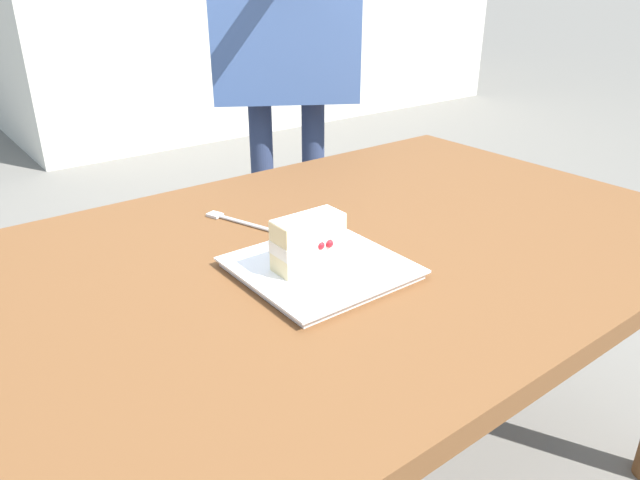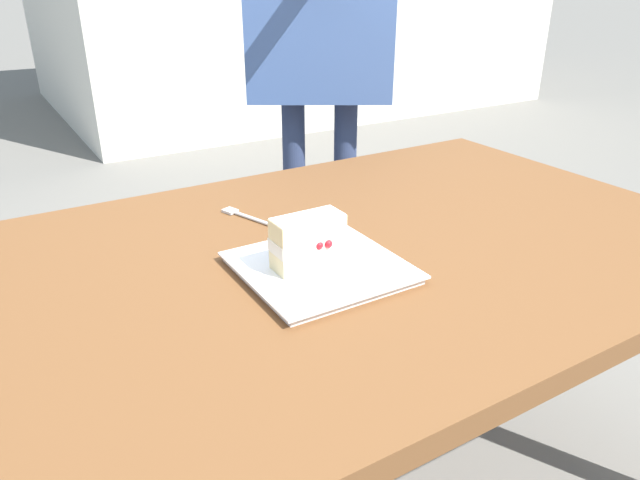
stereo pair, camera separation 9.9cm
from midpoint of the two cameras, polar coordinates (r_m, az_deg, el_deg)
The scene contains 5 objects.
patio_table at distance 1.17m, azimuth 5.95°, elevation -4.00°, with size 1.45×0.95×0.69m.
dessert_plate at distance 1.01m, azimuth 2.80°, elevation -2.81°, with size 0.27×0.27×0.02m.
cake_slice at distance 0.98m, azimuth 1.71°, elevation -0.17°, with size 0.12×0.07×0.09m.
dessert_fork at distance 1.23m, azimuth -4.74°, elevation 2.18°, with size 0.07×0.17×0.01m.
diner_person at distance 1.85m, azimuth 1.59°, elevation 21.47°, with size 0.50×0.60×1.60m.
Camera 2 is at (-0.59, -0.84, 1.17)m, focal length 32.74 mm.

